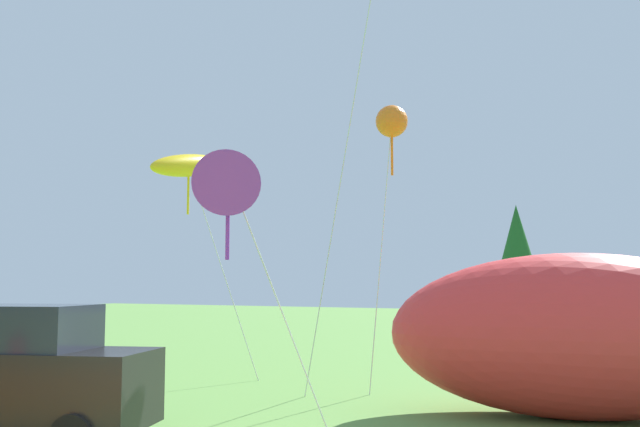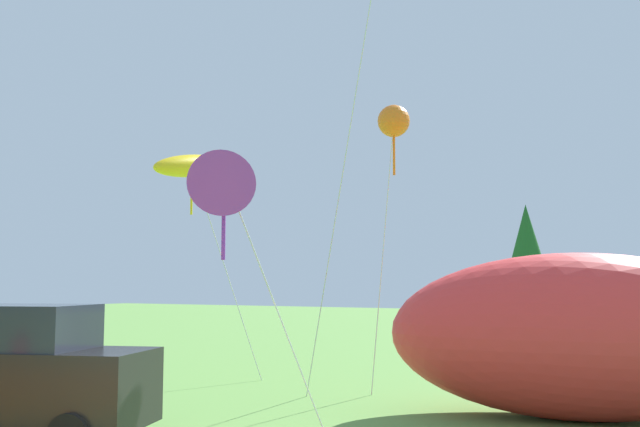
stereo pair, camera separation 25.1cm
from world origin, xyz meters
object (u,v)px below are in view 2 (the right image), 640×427
at_px(kite_yellow_hero, 192,166).
at_px(kite_orange_flower, 394,122).
at_px(kite_purple_delta, 224,174).
at_px(parked_car, 28,375).
at_px(inflatable_cat, 633,343).

relative_size(kite_yellow_hero, kite_orange_flower, 0.92).
bearing_deg(kite_purple_delta, kite_yellow_hero, 133.40).
bearing_deg(parked_car, inflatable_cat, 18.48).
distance_m(kite_purple_delta, kite_yellow_hero, 8.44).
height_order(parked_car, kite_orange_flower, kite_orange_flower).
bearing_deg(kite_orange_flower, kite_purple_delta, -87.85).
bearing_deg(kite_purple_delta, kite_orange_flower, 92.15).
height_order(inflatable_cat, kite_yellow_hero, kite_yellow_hero).
distance_m(parked_car, inflatable_cat, 10.50).
bearing_deg(kite_yellow_hero, parked_car, -70.68).
relative_size(kite_purple_delta, kite_yellow_hero, 0.78).
distance_m(parked_car, kite_purple_delta, 4.61).
bearing_deg(inflatable_cat, kite_orange_flower, 155.95).
relative_size(inflatable_cat, kite_yellow_hero, 1.52).
relative_size(inflatable_cat, kite_purple_delta, 1.95).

